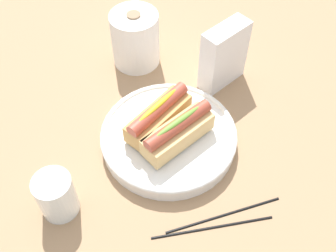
# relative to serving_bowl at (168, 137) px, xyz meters

# --- Properties ---
(ground_plane) EXTENTS (2.40, 2.40, 0.00)m
(ground_plane) POSITION_rel_serving_bowl_xyz_m (0.00, 0.01, -0.02)
(ground_plane) COLOR #9E7A56
(serving_bowl) EXTENTS (0.27, 0.27, 0.04)m
(serving_bowl) POSITION_rel_serving_bowl_xyz_m (0.00, 0.00, 0.00)
(serving_bowl) COLOR white
(serving_bowl) RESTS_ON ground_plane
(hotdog_front) EXTENTS (0.16, 0.09, 0.06)m
(hotdog_front) POSITION_rel_serving_bowl_xyz_m (0.01, -0.03, 0.04)
(hotdog_front) COLOR #DBB270
(hotdog_front) RESTS_ON serving_bowl
(hotdog_back) EXTENTS (0.16, 0.11, 0.06)m
(hotdog_back) POSITION_rel_serving_bowl_xyz_m (-0.01, 0.03, 0.04)
(hotdog_back) COLOR tan
(hotdog_back) RESTS_ON serving_bowl
(water_glass) EXTENTS (0.07, 0.07, 0.09)m
(water_glass) POSITION_rel_serving_bowl_xyz_m (-0.24, -0.05, 0.02)
(water_glass) COLOR white
(water_glass) RESTS_ON ground_plane
(paper_towel_roll) EXTENTS (0.11, 0.11, 0.13)m
(paper_towel_roll) POSITION_rel_serving_bowl_xyz_m (0.04, 0.26, 0.05)
(paper_towel_roll) COLOR white
(paper_towel_roll) RESTS_ON ground_plane
(napkin_box) EXTENTS (0.12, 0.07, 0.15)m
(napkin_box) POSITION_rel_serving_bowl_xyz_m (0.19, 0.11, 0.06)
(napkin_box) COLOR white
(napkin_box) RESTS_ON ground_plane
(chopstick_near) EXTENTS (0.22, 0.03, 0.01)m
(chopstick_near) POSITION_rel_serving_bowl_xyz_m (0.02, -0.19, -0.02)
(chopstick_near) COLOR black
(chopstick_near) RESTS_ON ground_plane
(chopstick_far) EXTENTS (0.21, 0.06, 0.01)m
(chopstick_far) POSITION_rel_serving_bowl_xyz_m (-0.01, -0.20, -0.02)
(chopstick_far) COLOR black
(chopstick_far) RESTS_ON ground_plane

